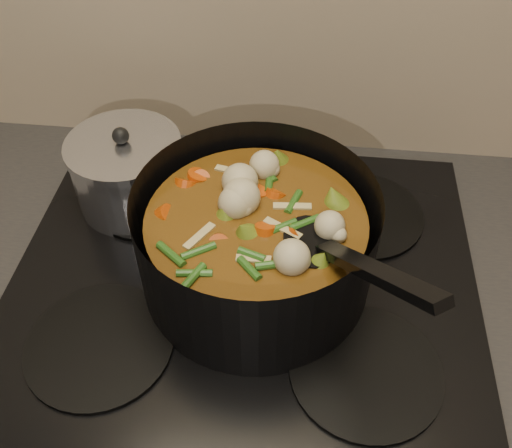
# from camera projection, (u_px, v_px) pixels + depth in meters

# --- Properties ---
(counter) EXTENTS (2.64, 0.64, 0.91)m
(counter) POSITION_uv_depth(u_px,v_px,m) (248.00, 427.00, 1.11)
(counter) COLOR brown
(counter) RESTS_ON ground
(stovetop) EXTENTS (0.62, 0.54, 0.03)m
(stovetop) POSITION_uv_depth(u_px,v_px,m) (244.00, 278.00, 0.78)
(stovetop) COLOR black
(stovetop) RESTS_ON counter
(stockpot) EXTENTS (0.39, 0.39, 0.22)m
(stockpot) POSITION_uv_depth(u_px,v_px,m) (257.00, 243.00, 0.72)
(stockpot) COLOR black
(stockpot) RESTS_ON stovetop
(saucepan) EXTENTS (0.16, 0.16, 0.13)m
(saucepan) POSITION_uv_depth(u_px,v_px,m) (128.00, 172.00, 0.83)
(saucepan) COLOR silver
(saucepan) RESTS_ON stovetop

